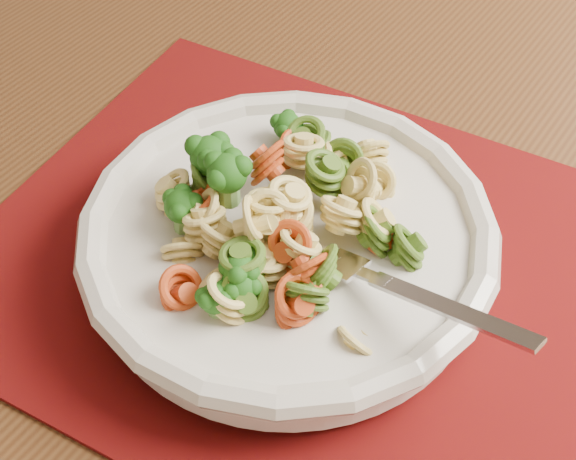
% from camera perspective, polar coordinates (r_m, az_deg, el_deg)
% --- Properties ---
extents(dining_table, '(1.40, 1.08, 0.75)m').
position_cam_1_polar(dining_table, '(0.69, 8.95, -4.62)').
color(dining_table, '#4F3016').
rests_on(dining_table, ground).
extents(placemat, '(0.50, 0.42, 0.00)m').
position_cam_1_polar(placemat, '(0.54, 2.18, -2.78)').
color(placemat, '#580D03').
rests_on(placemat, dining_table).
extents(pasta_bowl, '(0.27, 0.27, 0.05)m').
position_cam_1_polar(pasta_bowl, '(0.52, 0.00, -0.69)').
color(pasta_bowl, beige).
rests_on(pasta_bowl, placemat).
extents(pasta_broccoli_heap, '(0.23, 0.23, 0.06)m').
position_cam_1_polar(pasta_broccoli_heap, '(0.51, 0.00, 0.45)').
color(pasta_broccoli_heap, '#D7B36A').
rests_on(pasta_broccoli_heap, pasta_bowl).
extents(fork, '(0.18, 0.10, 0.08)m').
position_cam_1_polar(fork, '(0.49, 3.98, -2.53)').
color(fork, silver).
rests_on(fork, pasta_bowl).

